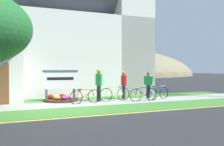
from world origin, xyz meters
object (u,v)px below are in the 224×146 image
at_px(church_sign, 60,81).
at_px(bicycle_white, 158,93).
at_px(cyclist_in_orange_jersey, 99,82).
at_px(bicycle_orange, 115,94).
at_px(roadside_conifer, 123,36).
at_px(bicycle_yellow, 144,94).
at_px(cyclist_in_yellow_jersey, 148,83).
at_px(bicycle_blue, 85,96).
at_px(cyclist_in_white_jersey, 124,83).

distance_m(church_sign, bicycle_white, 5.69).
height_order(bicycle_white, cyclist_in_orange_jersey, cyclist_in_orange_jersey).
height_order(bicycle_orange, roadside_conifer, roadside_conifer).
height_order(bicycle_yellow, roadside_conifer, roadside_conifer).
bearing_deg(bicycle_white, cyclist_in_yellow_jersey, 96.80).
bearing_deg(roadside_conifer, bicycle_blue, -127.42).
xyz_separation_m(bicycle_orange, roadside_conifer, (3.73, 6.93, 4.28)).
distance_m(cyclist_in_yellow_jersey, cyclist_in_orange_jersey, 3.42).
xyz_separation_m(church_sign, roadside_conifer, (6.52, 5.62, 3.54)).
relative_size(church_sign, bicycle_blue, 1.14).
xyz_separation_m(bicycle_orange, cyclist_in_white_jersey, (0.77, 0.47, 0.58)).
relative_size(bicycle_orange, cyclist_in_white_jersey, 1.08).
xyz_separation_m(church_sign, bicycle_white, (5.41, -1.60, -0.75)).
relative_size(bicycle_blue, cyclist_in_white_jersey, 1.04).
height_order(bicycle_white, roadside_conifer, roadside_conifer).
bearing_deg(bicycle_yellow, cyclist_in_yellow_jersey, 50.69).
distance_m(bicycle_blue, cyclist_in_yellow_jersey, 4.45).
height_order(bicycle_orange, cyclist_in_orange_jersey, cyclist_in_orange_jersey).
bearing_deg(church_sign, cyclist_in_orange_jersey, -30.72).
height_order(cyclist_in_yellow_jersey, roadside_conifer, roadside_conifer).
distance_m(bicycle_blue, bicycle_orange, 1.84).
bearing_deg(bicycle_white, church_sign, 163.50).
bearing_deg(bicycle_yellow, bicycle_orange, 156.03).
xyz_separation_m(bicycle_white, cyclist_in_white_jersey, (-1.85, 0.76, 0.58)).
bearing_deg(bicycle_blue, church_sign, 121.17).
height_order(bicycle_blue, bicycle_orange, bicycle_orange).
distance_m(church_sign, roadside_conifer, 9.31).
bearing_deg(bicycle_blue, cyclist_in_yellow_jersey, 11.76).
bearing_deg(church_sign, bicycle_blue, -58.83).
bearing_deg(bicycle_yellow, church_sign, 155.26).
xyz_separation_m(bicycle_blue, cyclist_in_yellow_jersey, (4.32, 0.90, 0.54)).
relative_size(cyclist_in_yellow_jersey, cyclist_in_white_jersey, 0.95).
bearing_deg(bicycle_orange, bicycle_white, -6.35).
relative_size(bicycle_blue, roadside_conifer, 0.24).
bearing_deg(bicycle_orange, church_sign, 154.85).
height_order(bicycle_white, cyclist_in_yellow_jersey, cyclist_in_yellow_jersey).
bearing_deg(bicycle_white, roadside_conifer, 81.23).
bearing_deg(cyclist_in_white_jersey, bicycle_orange, -148.54).
relative_size(church_sign, cyclist_in_white_jersey, 1.19).
xyz_separation_m(bicycle_yellow, cyclist_in_yellow_jersey, (1.02, 1.25, 0.53)).
bearing_deg(bicycle_blue, cyclist_in_orange_jersey, 27.78).
bearing_deg(cyclist_in_white_jersey, church_sign, 166.70).
height_order(bicycle_orange, cyclist_in_yellow_jersey, cyclist_in_yellow_jersey).
height_order(church_sign, cyclist_in_white_jersey, church_sign).
bearing_deg(cyclist_in_yellow_jersey, bicycle_blue, -168.24).
relative_size(church_sign, roadside_conifer, 0.28).
xyz_separation_m(bicycle_blue, cyclist_in_white_jersey, (2.58, 0.78, 0.59)).
relative_size(bicycle_blue, bicycle_white, 0.98).
relative_size(cyclist_in_orange_jersey, roadside_conifer, 0.25).
relative_size(bicycle_orange, cyclist_in_yellow_jersey, 1.13).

